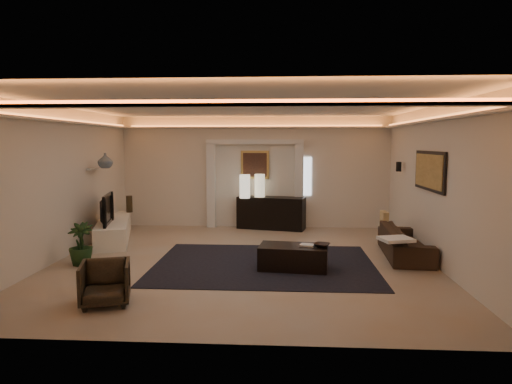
# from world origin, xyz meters

# --- Properties ---
(floor) EXTENTS (7.00, 7.00, 0.00)m
(floor) POSITION_xyz_m (0.00, 0.00, 0.00)
(floor) COLOR #A29586
(floor) RESTS_ON ground
(ceiling) EXTENTS (7.00, 7.00, 0.00)m
(ceiling) POSITION_xyz_m (0.00, 0.00, 2.90)
(ceiling) COLOR white
(ceiling) RESTS_ON ground
(wall_back) EXTENTS (7.00, 0.00, 7.00)m
(wall_back) POSITION_xyz_m (0.00, 3.50, 1.45)
(wall_back) COLOR beige
(wall_back) RESTS_ON ground
(wall_front) EXTENTS (7.00, 0.00, 7.00)m
(wall_front) POSITION_xyz_m (0.00, -3.50, 1.45)
(wall_front) COLOR beige
(wall_front) RESTS_ON ground
(wall_left) EXTENTS (0.00, 7.00, 7.00)m
(wall_left) POSITION_xyz_m (-3.50, 0.00, 1.45)
(wall_left) COLOR beige
(wall_left) RESTS_ON ground
(wall_right) EXTENTS (0.00, 7.00, 7.00)m
(wall_right) POSITION_xyz_m (3.50, 0.00, 1.45)
(wall_right) COLOR beige
(wall_right) RESTS_ON ground
(cove_soffit) EXTENTS (7.00, 7.00, 0.04)m
(cove_soffit) POSITION_xyz_m (0.00, 0.00, 2.62)
(cove_soffit) COLOR silver
(cove_soffit) RESTS_ON ceiling
(daylight_slit) EXTENTS (0.25, 0.03, 1.00)m
(daylight_slit) POSITION_xyz_m (1.35, 3.48, 1.35)
(daylight_slit) COLOR white
(daylight_slit) RESTS_ON wall_back
(area_rug) EXTENTS (4.00, 3.00, 0.01)m
(area_rug) POSITION_xyz_m (0.40, -0.20, 0.01)
(area_rug) COLOR black
(area_rug) RESTS_ON ground
(pilaster_left) EXTENTS (0.22, 0.20, 2.20)m
(pilaster_left) POSITION_xyz_m (-1.15, 3.40, 1.10)
(pilaster_left) COLOR silver
(pilaster_left) RESTS_ON ground
(pilaster_right) EXTENTS (0.22, 0.20, 2.20)m
(pilaster_right) POSITION_xyz_m (1.15, 3.40, 1.10)
(pilaster_right) COLOR silver
(pilaster_right) RESTS_ON ground
(alcove_header) EXTENTS (2.52, 0.20, 0.12)m
(alcove_header) POSITION_xyz_m (0.00, 3.40, 2.25)
(alcove_header) COLOR silver
(alcove_header) RESTS_ON wall_back
(painting_frame) EXTENTS (0.74, 0.04, 0.74)m
(painting_frame) POSITION_xyz_m (0.00, 3.47, 1.65)
(painting_frame) COLOR tan
(painting_frame) RESTS_ON wall_back
(painting_canvas) EXTENTS (0.62, 0.02, 0.62)m
(painting_canvas) POSITION_xyz_m (0.00, 3.44, 1.65)
(painting_canvas) COLOR #4C2D1E
(painting_canvas) RESTS_ON wall_back
(art_panel_frame) EXTENTS (0.04, 1.64, 0.74)m
(art_panel_frame) POSITION_xyz_m (3.47, 0.30, 1.70)
(art_panel_frame) COLOR black
(art_panel_frame) RESTS_ON wall_right
(art_panel_gold) EXTENTS (0.02, 1.50, 0.62)m
(art_panel_gold) POSITION_xyz_m (3.44, 0.30, 1.70)
(art_panel_gold) COLOR tan
(art_panel_gold) RESTS_ON wall_right
(wall_sconce) EXTENTS (0.12, 0.12, 0.22)m
(wall_sconce) POSITION_xyz_m (3.38, 2.20, 1.68)
(wall_sconce) COLOR black
(wall_sconce) RESTS_ON wall_right
(wall_niche) EXTENTS (0.10, 0.55, 0.04)m
(wall_niche) POSITION_xyz_m (-3.44, 1.40, 1.65)
(wall_niche) COLOR silver
(wall_niche) RESTS_ON wall_left
(console) EXTENTS (1.80, 0.91, 0.86)m
(console) POSITION_xyz_m (0.44, 3.25, 0.40)
(console) COLOR black
(console) RESTS_ON ground
(lamp_left) EXTENTS (0.28, 0.28, 0.59)m
(lamp_left) POSITION_xyz_m (-0.23, 2.98, 1.09)
(lamp_left) COLOR white
(lamp_left) RESTS_ON console
(lamp_right) EXTENTS (0.27, 0.27, 0.59)m
(lamp_right) POSITION_xyz_m (0.14, 3.25, 1.09)
(lamp_right) COLOR beige
(lamp_right) RESTS_ON console
(media_ledge) EXTENTS (1.39, 2.69, 0.49)m
(media_ledge) POSITION_xyz_m (-3.15, 1.72, 0.22)
(media_ledge) COLOR white
(media_ledge) RESTS_ON ground
(tv) EXTENTS (1.14, 0.40, 0.66)m
(tv) POSITION_xyz_m (-3.15, 1.12, 0.78)
(tv) COLOR black
(tv) RESTS_ON media_ledge
(figurine) EXTENTS (0.17, 0.17, 0.42)m
(figurine) POSITION_xyz_m (-3.15, 2.80, 0.64)
(figurine) COLOR #3A2D1C
(figurine) RESTS_ON media_ledge
(ginger_jar) EXTENTS (0.42, 0.42, 0.33)m
(ginger_jar) POSITION_xyz_m (-3.15, 1.36, 1.84)
(ginger_jar) COLOR slate
(ginger_jar) RESTS_ON wall_niche
(plant) EXTENTS (0.48, 0.48, 0.78)m
(plant) POSITION_xyz_m (-2.94, -0.42, 0.39)
(plant) COLOR black
(plant) RESTS_ON ground
(sofa) EXTENTS (2.05, 0.93, 0.58)m
(sofa) POSITION_xyz_m (3.14, 0.55, 0.29)
(sofa) COLOR #372411
(sofa) RESTS_ON ground
(throw_blanket) EXTENTS (0.63, 0.56, 0.06)m
(throw_blanket) POSITION_xyz_m (2.71, -0.42, 0.55)
(throw_blanket) COLOR silver
(throw_blanket) RESTS_ON sofa
(throw_pillow) EXTENTS (0.12, 0.38, 0.38)m
(throw_pillow) POSITION_xyz_m (2.94, 1.52, 0.55)
(throw_pillow) COLOR tan
(throw_pillow) RESTS_ON sofa
(coffee_table) EXTENTS (1.25, 0.78, 0.44)m
(coffee_table) POSITION_xyz_m (0.92, -0.48, 0.20)
(coffee_table) COLOR black
(coffee_table) RESTS_ON ground
(bowl) EXTENTS (0.36, 0.36, 0.07)m
(bowl) POSITION_xyz_m (1.41, -0.57, 0.44)
(bowl) COLOR black
(bowl) RESTS_ON coffee_table
(magazine) EXTENTS (0.29, 0.25, 0.03)m
(magazine) POSITION_xyz_m (1.17, -0.50, 0.42)
(magazine) COLOR beige
(magazine) RESTS_ON coffee_table
(armchair) EXTENTS (0.81, 0.82, 0.60)m
(armchair) POSITION_xyz_m (-1.71, -2.37, 0.30)
(armchair) COLOR black
(armchair) RESTS_ON ground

